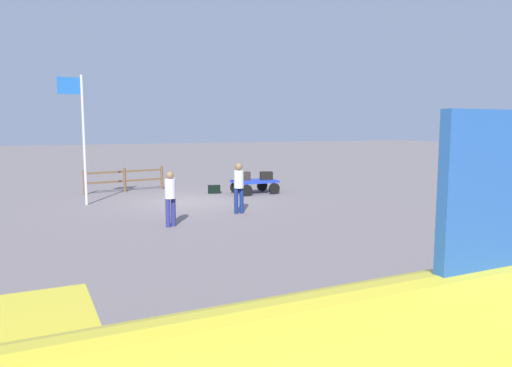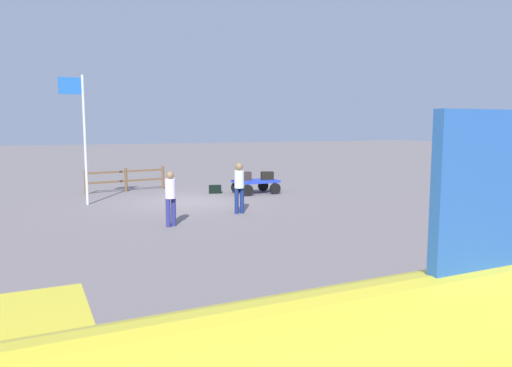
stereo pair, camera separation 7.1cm
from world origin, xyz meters
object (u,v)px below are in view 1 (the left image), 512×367
(suitcase_maroon, at_px, (244,176))
(flagpole, at_px, (81,128))
(suitcase_navy, at_px, (266,176))
(suitcase_olive, at_px, (214,189))
(luggage_cart, at_px, (254,184))
(worker_trailing, at_px, (170,195))
(worker_lead, at_px, (239,184))

(suitcase_maroon, relative_size, flagpole, 0.11)
(suitcase_navy, bearing_deg, flagpole, 2.45)
(suitcase_olive, distance_m, flagpole, 6.20)
(luggage_cart, bearing_deg, worker_trailing, 47.67)
(worker_lead, xyz_separation_m, flagpole, (4.73, -3.92, 1.85))
(suitcase_maroon, bearing_deg, suitcase_navy, 172.14)
(suitcase_navy, height_order, worker_trailing, worker_trailing)
(suitcase_olive, xyz_separation_m, flagpole, (5.48, 1.09, 2.69))
(suitcase_maroon, distance_m, flagpole, 6.99)
(worker_trailing, bearing_deg, flagpole, -67.49)
(suitcase_navy, relative_size, flagpole, 0.12)
(worker_trailing, bearing_deg, worker_lead, -155.33)
(luggage_cart, height_order, suitcase_olive, luggage_cart)
(suitcase_maroon, distance_m, worker_trailing, 7.19)
(luggage_cart, distance_m, suitcase_navy, 0.66)
(suitcase_navy, bearing_deg, worker_trailing, 44.54)
(luggage_cart, height_order, suitcase_maroon, suitcase_maroon)
(luggage_cart, relative_size, flagpole, 0.41)
(worker_lead, height_order, worker_trailing, worker_lead)
(worker_lead, bearing_deg, worker_trailing, 24.67)
(suitcase_maroon, height_order, suitcase_olive, suitcase_maroon)
(suitcase_olive, bearing_deg, suitcase_maroon, 152.00)
(suitcase_navy, height_order, worker_lead, worker_lead)
(worker_lead, height_order, flagpole, flagpole)
(suitcase_navy, distance_m, flagpole, 7.94)
(suitcase_maroon, bearing_deg, worker_lead, 66.31)
(luggage_cart, bearing_deg, worker_lead, 61.05)
(suitcase_maroon, relative_size, suitcase_olive, 0.88)
(worker_lead, relative_size, flagpole, 0.36)
(luggage_cart, distance_m, worker_lead, 4.88)
(worker_lead, bearing_deg, luggage_cart, -118.95)
(luggage_cart, relative_size, worker_trailing, 1.20)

